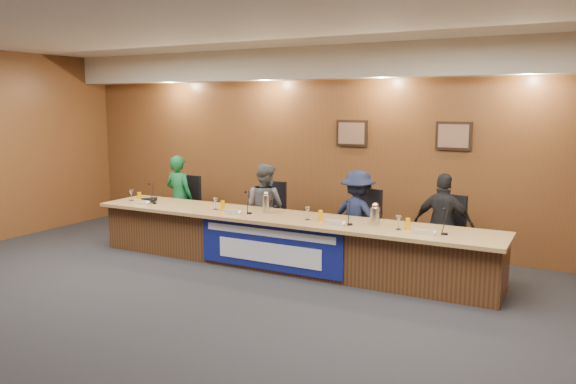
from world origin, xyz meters
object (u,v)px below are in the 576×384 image
Objects in this scene: panelist_a at (179,197)px; panelist_b at (265,208)px; panelist_c at (358,217)px; office_chair_b at (268,220)px; office_chair_a at (183,210)px; speakerphone at (151,200)px; office_chair_d at (444,239)px; carafe_right at (375,216)px; banner at (269,247)px; carafe_mid at (266,204)px; office_chair_c at (360,230)px; dais_body at (283,243)px; panelist_d at (443,225)px.

panelist_b is (1.71, 0.00, -0.03)m from panelist_a.
panelist_c is 2.87× the size of office_chair_b.
panelist_c is 3.28m from office_chair_a.
office_chair_a is 0.80m from speakerphone.
carafe_right reaches higher than office_chair_d.
panelist_c reaches higher than carafe_right.
panelist_a is 1.71m from panelist_b.
banner is at bearing 62.88° from panelist_c.
carafe_right is at bearing -23.50° from office_chair_b.
office_chair_b is 0.90m from carafe_mid.
carafe_mid reaches higher than office_chair_c.
carafe_right is at bearing 16.22° from banner.
carafe_mid is at bearing 0.99° from speakerphone.
banner reaches higher than dais_body.
panelist_a is 3.02× the size of office_chair_a.
office_chair_a and office_chair_d have the same top height.
banner is at bearing -56.49° from carafe_mid.
office_chair_a is 3.86m from carafe_right.
banner is 1.46m from office_chair_c.
office_chair_c is at bearing 1.84° from office_chair_a.
office_chair_a is 1.00× the size of office_chair_b.
panelist_d is 4.51m from office_chair_a.
banner is 1.57× the size of panelist_d.
office_chair_b is at bearing 1.84° from office_chair_a.
office_chair_d is (2.11, 1.16, 0.10)m from banner.
panelist_c is 2.87× the size of office_chair_c.
office_chair_a is (-1.71, 0.10, -0.22)m from panelist_b.
carafe_mid reaches higher than office_chair_b.
panelist_c reaches higher than office_chair_d.
office_chair_d is 4.64m from speakerphone.
panelist_b is at bearing 122.73° from banner.
panelist_b is 2.90× the size of office_chair_d.
panelist_a is at bearing 84.26° from speakerphone.
panelist_b is 1.73m from office_chair_a.
panelist_c is 3.40m from speakerphone.
carafe_right is at bearing 171.56° from panelist_a.
office_chair_c is (3.27, 0.00, 0.00)m from office_chair_a.
office_chair_d is 1.13m from carafe_right.
panelist_d reaches higher than office_chair_c.
office_chair_c is at bearing -176.74° from panelist_a.
panelist_a is (-2.39, 1.06, 0.35)m from banner.
panelist_c reaches higher than speakerphone.
banner is 1.58× the size of panelist_b.
dais_body is 12.50× the size of office_chair_c.
panelist_b is 2.90× the size of office_chair_b.
office_chair_a is at bearing 2.80° from panelist_d.
office_chair_d is at bearing 16.37° from carafe_mid.
panelist_b is 2.16m from carafe_right.
carafe_right is (-0.74, -0.76, 0.39)m from office_chair_d.
banner is at bearing -90.00° from dais_body.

